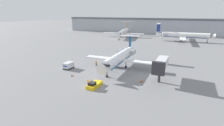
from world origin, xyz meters
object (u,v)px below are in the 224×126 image
(airplane_main, at_px, (119,58))
(traffic_cone_left, at_px, (72,75))
(luggage_cart, at_px, (68,66))
(worker_by_wing, at_px, (96,63))
(pushback_tug, at_px, (94,85))
(worker_near_tug, at_px, (88,82))
(airplane_parked_far_right, at_px, (123,32))
(airplane_parked_far_left, at_px, (183,35))
(traffic_cone_right, at_px, (141,80))
(jet_bridge, at_px, (161,65))

(airplane_main, relative_size, traffic_cone_left, 32.00)
(luggage_cart, distance_m, worker_by_wing, 9.45)
(pushback_tug, height_order, luggage_cart, luggage_cart)
(worker_by_wing, xyz_separation_m, traffic_cone_left, (-1.42, -11.97, -0.51))
(luggage_cart, distance_m, traffic_cone_left, 7.40)
(luggage_cart, bearing_deg, worker_near_tug, -34.46)
(luggage_cart, bearing_deg, airplane_parked_far_right, 97.75)
(pushback_tug, relative_size, airplane_parked_far_right, 0.14)
(worker_by_wing, distance_m, airplane_parked_far_left, 72.23)
(airplane_parked_far_left, bearing_deg, traffic_cone_left, -107.82)
(worker_by_wing, relative_size, airplane_parked_far_left, 0.05)
(traffic_cone_right, bearing_deg, traffic_cone_left, -168.06)
(traffic_cone_right, bearing_deg, worker_near_tug, -145.57)
(worker_by_wing, xyz_separation_m, jet_bridge, (22.45, -4.51, 3.53))
(airplane_parked_far_left, distance_m, airplane_parked_far_right, 41.68)
(worker_near_tug, distance_m, jet_bridge, 19.81)
(airplane_main, bearing_deg, jet_bridge, -22.65)
(worker_near_tug, relative_size, airplane_parked_far_left, 0.05)
(traffic_cone_left, relative_size, traffic_cone_right, 0.99)
(worker_by_wing, height_order, airplane_parked_far_left, airplane_parked_far_left)
(traffic_cone_left, bearing_deg, luggage_cart, 134.87)
(airplane_parked_far_right, bearing_deg, jet_bridge, -62.41)
(traffic_cone_left, relative_size, airplane_parked_far_left, 0.02)
(worker_near_tug, bearing_deg, airplane_parked_far_right, 105.26)
(pushback_tug, xyz_separation_m, luggage_cart, (-14.96, 9.18, 0.50))
(airplane_parked_far_right, bearing_deg, airplane_main, -70.15)
(traffic_cone_right, bearing_deg, luggage_cart, 177.50)
(traffic_cone_right, relative_size, jet_bridge, 0.09)
(pushback_tug, bearing_deg, airplane_parked_far_right, 106.33)
(traffic_cone_right, bearing_deg, pushback_tug, -140.46)
(airplane_main, xyz_separation_m, traffic_cone_left, (-9.42, -13.49, -2.97))
(luggage_cart, relative_size, traffic_cone_left, 4.15)
(pushback_tug, bearing_deg, worker_near_tug, 175.34)
(worker_near_tug, distance_m, worker_by_wing, 17.09)
(pushback_tug, xyz_separation_m, worker_near_tug, (-1.79, 0.15, 0.30))
(airplane_main, relative_size, traffic_cone_right, 31.71)
(pushback_tug, bearing_deg, traffic_cone_right, 39.54)
(traffic_cone_left, xyz_separation_m, traffic_cone_right, (19.58, 4.14, 0.00))
(traffic_cone_left, height_order, airplane_parked_far_right, airplane_parked_far_right)
(worker_near_tug, height_order, worker_by_wing, worker_by_wing)
(airplane_main, relative_size, luggage_cart, 7.71)
(pushback_tug, distance_m, jet_bridge, 18.55)
(worker_near_tug, distance_m, airplane_parked_far_left, 85.65)
(luggage_cart, height_order, worker_by_wing, luggage_cart)
(traffic_cone_right, bearing_deg, worker_by_wing, 156.67)
(worker_by_wing, xyz_separation_m, airplane_parked_far_left, (24.28, 67.96, 3.11))
(traffic_cone_right, bearing_deg, airplane_parked_far_left, 85.38)
(airplane_main, relative_size, jet_bridge, 2.78)
(worker_near_tug, height_order, traffic_cone_left, worker_near_tug)
(worker_by_wing, distance_m, jet_bridge, 23.17)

